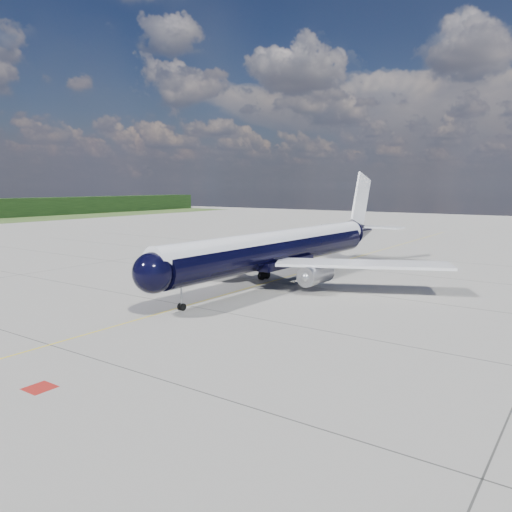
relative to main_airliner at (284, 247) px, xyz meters
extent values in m
plane|color=#99958E|center=(-1.52, 4.23, -4.30)|extent=(320.00, 320.00, 0.00)
cube|color=yellow|center=(-1.52, -0.77, -4.30)|extent=(0.16, 160.00, 0.01)
cube|color=maroon|center=(5.28, -35.77, -4.30)|extent=(1.60, 1.60, 0.01)
cylinder|color=black|center=(-0.05, -1.33, -0.19)|extent=(5.03, 37.32, 3.72)
sphere|color=black|center=(-0.74, -20.90, -0.19)|extent=(3.85, 3.85, 3.72)
cone|color=black|center=(0.77, 21.66, 0.40)|extent=(3.96, 6.98, 3.72)
cylinder|color=silver|center=(-0.05, -1.33, 0.74)|extent=(4.29, 39.24, 2.90)
cube|color=black|center=(-0.75, -21.10, 0.35)|extent=(2.39, 1.26, 0.54)
cube|color=silver|center=(-10.27, 0.50, -1.07)|extent=(18.73, 13.65, 0.31)
cube|color=silver|center=(10.28, -0.23, -1.07)|extent=(19.04, 12.63, 0.31)
cube|color=black|center=(-0.05, -1.33, -1.56)|extent=(4.46, 9.93, 0.98)
cylinder|color=#AAAAB1|center=(-6.48, -3.07, -2.20)|extent=(2.35, 4.58, 2.19)
cylinder|color=#AAAAB1|center=(6.24, -3.52, -2.20)|extent=(2.35, 4.58, 2.19)
sphere|color=gray|center=(-6.55, -5.12, -2.20)|extent=(1.11, 1.11, 1.08)
sphere|color=gray|center=(6.17, -5.57, -2.20)|extent=(1.11, 1.11, 1.08)
cube|color=silver|center=(-6.47, -2.87, -1.46)|extent=(0.33, 3.14, 1.08)
cube|color=silver|center=(6.25, -3.32, -1.46)|extent=(0.33, 3.14, 1.08)
cube|color=silver|center=(0.75, 21.17, 5.39)|extent=(0.53, 6.22, 8.35)
cube|color=silver|center=(0.77, 21.66, 1.18)|extent=(12.83, 3.58, 0.22)
cylinder|color=gray|center=(-0.62, -17.48, -3.08)|extent=(0.18, 0.18, 2.06)
cylinder|color=black|center=(-0.81, -17.47, -3.96)|extent=(0.20, 0.69, 0.69)
cylinder|color=black|center=(-0.42, -17.49, -3.96)|extent=(0.20, 0.69, 0.69)
cylinder|color=gray|center=(-3.13, 0.24, -2.98)|extent=(0.26, 0.26, 1.86)
cylinder|color=gray|center=(3.14, 0.02, -2.98)|extent=(0.26, 0.26, 1.86)
cylinder|color=black|center=(-3.15, -0.29, -3.76)|extent=(0.48, 1.09, 1.08)
cylinder|color=black|center=(-3.11, 0.78, -3.76)|extent=(0.48, 1.09, 1.08)
cylinder|color=black|center=(3.12, -0.52, -3.76)|extent=(0.48, 1.09, 1.08)
cylinder|color=black|center=(3.16, 0.56, -3.76)|extent=(0.48, 1.09, 1.08)
camera|label=1|loc=(31.67, -51.35, 7.48)|focal=35.00mm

